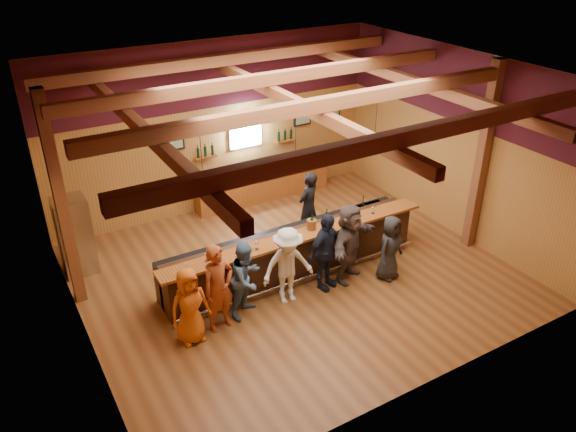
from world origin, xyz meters
The scene contains 27 objects.
room centered at (0.00, 0.06, 3.21)m, with size 9.04×9.00×4.52m.
bar_counter centered at (0.02, 0.15, 0.52)m, with size 6.30×1.07×1.11m.
back_bar_cabinet centered at (1.20, 3.72, 0.48)m, with size 4.00×0.52×0.95m.
window centered at (0.80, 3.95, 2.05)m, with size 0.95×0.09×0.95m.
framed_pictures centered at (1.67, 3.94, 2.10)m, with size 5.35×0.05×0.45m.
wine_shelves centered at (0.80, 3.88, 1.62)m, with size 3.00×0.18×0.30m.
pendant_lights centered at (0.00, 0.00, 2.71)m, with size 4.24×0.24×1.37m.
stainless_fridge centered at (-4.10, 2.60, 0.90)m, with size 0.70×0.70×1.80m, color silver.
customer_orange centered at (-2.80, -0.89, 0.78)m, with size 0.76×0.50×1.56m, color #C45712.
customer_redvest centered at (-2.17, -0.82, 0.91)m, with size 0.67×0.44×1.83m, color #923D1A.
customer_denim centered at (-1.52, -0.68, 0.81)m, with size 0.79×0.61×1.62m, color #446389.
customer_white centered at (-0.62, -0.75, 0.85)m, with size 1.10×0.63×1.71m, color silver.
customer_navy centered at (0.31, -0.73, 0.89)m, with size 1.04×0.43×1.77m, color black.
customer_brown centered at (0.94, -0.71, 0.91)m, with size 1.69×0.54×1.82m, color #4E413E.
customer_dark centered at (1.74, -1.12, 0.75)m, with size 0.73×0.48×1.50m, color #232326.
bartender centered at (1.09, 1.20, 0.90)m, with size 0.65×0.43×1.79m, color black.
ice_bucket centered at (0.36, -0.09, 1.22)m, with size 0.21×0.21×0.22m, color brown.
bottle_a centered at (0.37, -0.09, 1.25)m, with size 0.08×0.08×0.35m.
bottle_b centered at (0.80, -0.02, 1.25)m, with size 0.08×0.08×0.35m.
glass_a centered at (-2.59, -0.25, 1.24)m, with size 0.08×0.08×0.18m.
glass_b centered at (-2.11, -0.13, 1.24)m, with size 0.08×0.08×0.19m.
glass_c centered at (-1.42, -0.16, 1.23)m, with size 0.08×0.08×0.17m.
glass_d centered at (-1.05, -0.24, 1.25)m, with size 0.09×0.09×0.20m.
glass_e centered at (-0.19, -0.09, 1.24)m, with size 0.08×0.08×0.18m.
glass_f centered at (0.66, -0.23, 1.23)m, with size 0.08×0.08×0.17m.
glass_g centered at (1.51, -0.08, 1.25)m, with size 0.09×0.09×0.20m.
glass_h centered at (1.97, -0.19, 1.25)m, with size 0.08×0.08×0.19m.
Camera 1 is at (-5.43, -8.98, 7.14)m, focal length 35.00 mm.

